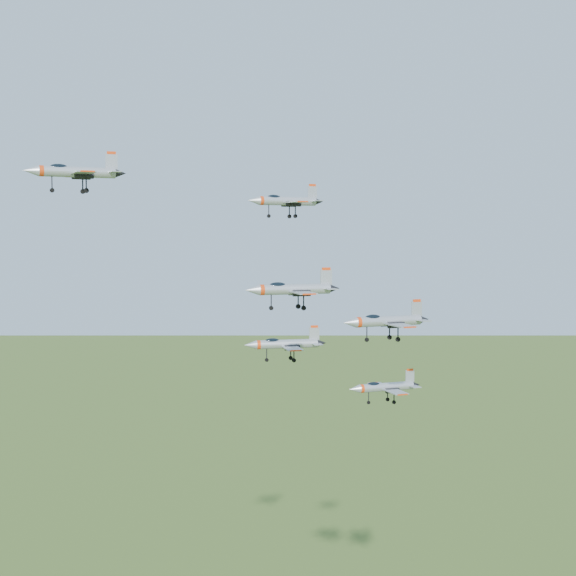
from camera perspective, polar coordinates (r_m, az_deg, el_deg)
name	(u,v)px	position (r m, az deg, el deg)	size (l,w,h in m)	color
jet_lead	(74,172)	(114.52, -14.95, 8.00)	(13.96, 11.46, 3.74)	#999EA4
jet_left_high	(285,201)	(110.38, -0.20, 6.22)	(11.27, 9.26, 3.02)	#999EA4
jet_right_high	(292,289)	(92.31, 0.28, -0.07)	(11.51, 9.59, 3.08)	#999EA4
jet_left_low	(285,344)	(116.74, -0.25, -3.99)	(12.18, 10.27, 3.28)	#999EA4
jet_right_low	(386,321)	(106.20, 6.96, -2.33)	(12.79, 10.56, 3.42)	#999EA4
jet_trail	(384,387)	(124.92, 6.85, -6.99)	(12.15, 10.07, 3.25)	#999EA4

